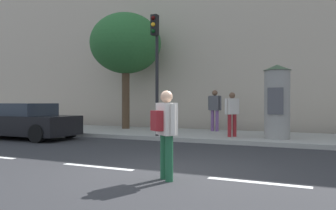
{
  "coord_description": "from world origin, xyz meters",
  "views": [
    {
      "loc": [
        2.82,
        -6.11,
        1.42
      ],
      "look_at": [
        -0.95,
        2.0,
        1.34
      ],
      "focal_mm": 36.76,
      "sensor_mm": 36.0,
      "label": 1
    }
  ],
  "objects_px": {
    "poster_column": "(277,101)",
    "pedestrian_near_pole": "(232,111)",
    "pedestrian_in_light_jacket": "(165,127)",
    "parked_car_red": "(24,121)",
    "pedestrian_tallest": "(215,107)",
    "street_tree": "(126,44)",
    "traffic_light": "(156,55)"
  },
  "relations": [
    {
      "from": "street_tree",
      "to": "pedestrian_in_light_jacket",
      "type": "xyz_separation_m",
      "value": [
        6.02,
        -8.32,
        -3.19
      ]
    },
    {
      "from": "poster_column",
      "to": "pedestrian_near_pole",
      "type": "xyz_separation_m",
      "value": [
        -1.56,
        -0.07,
        -0.35
      ]
    },
    {
      "from": "poster_column",
      "to": "parked_car_red",
      "type": "bearing_deg",
      "value": -163.43
    },
    {
      "from": "traffic_light",
      "to": "poster_column",
      "type": "height_order",
      "value": "traffic_light"
    },
    {
      "from": "pedestrian_near_pole",
      "to": "pedestrian_tallest",
      "type": "bearing_deg",
      "value": 122.41
    },
    {
      "from": "pedestrian_in_light_jacket",
      "to": "street_tree",
      "type": "bearing_deg",
      "value": 125.92
    },
    {
      "from": "pedestrian_tallest",
      "to": "parked_car_red",
      "type": "bearing_deg",
      "value": -143.29
    },
    {
      "from": "poster_column",
      "to": "pedestrian_in_light_jacket",
      "type": "distance_m",
      "value": 6.84
    },
    {
      "from": "traffic_light",
      "to": "poster_column",
      "type": "bearing_deg",
      "value": 13.14
    },
    {
      "from": "street_tree",
      "to": "pedestrian_tallest",
      "type": "xyz_separation_m",
      "value": [
        4.27,
        0.35,
        -2.96
      ]
    },
    {
      "from": "pedestrian_tallest",
      "to": "poster_column",
      "type": "bearing_deg",
      "value": -34.31
    },
    {
      "from": "pedestrian_in_light_jacket",
      "to": "pedestrian_near_pole",
      "type": "distance_m",
      "value": 6.69
    },
    {
      "from": "poster_column",
      "to": "pedestrian_near_pole",
      "type": "bearing_deg",
      "value": -177.54
    },
    {
      "from": "pedestrian_in_light_jacket",
      "to": "pedestrian_tallest",
      "type": "relative_size",
      "value": 0.91
    },
    {
      "from": "street_tree",
      "to": "parked_car_red",
      "type": "height_order",
      "value": "street_tree"
    },
    {
      "from": "poster_column",
      "to": "pedestrian_tallest",
      "type": "bearing_deg",
      "value": 145.69
    },
    {
      "from": "pedestrian_in_light_jacket",
      "to": "pedestrian_near_pole",
      "type": "relative_size",
      "value": 1.01
    },
    {
      "from": "traffic_light",
      "to": "pedestrian_tallest",
      "type": "xyz_separation_m",
      "value": [
        1.37,
        2.91,
        -1.95
      ]
    },
    {
      "from": "street_tree",
      "to": "pedestrian_in_light_jacket",
      "type": "bearing_deg",
      "value": -54.08
    },
    {
      "from": "poster_column",
      "to": "street_tree",
      "type": "bearing_deg",
      "value": 167.45
    },
    {
      "from": "poster_column",
      "to": "pedestrian_in_light_jacket",
      "type": "bearing_deg",
      "value": -99.1
    },
    {
      "from": "pedestrian_near_pole",
      "to": "parked_car_red",
      "type": "relative_size",
      "value": 0.39
    },
    {
      "from": "poster_column",
      "to": "pedestrian_tallest",
      "type": "xyz_separation_m",
      "value": [
        -2.83,
        1.93,
        -0.25
      ]
    },
    {
      "from": "pedestrian_near_pole",
      "to": "parked_car_red",
      "type": "xyz_separation_m",
      "value": [
        -7.46,
        -2.62,
        -0.43
      ]
    },
    {
      "from": "traffic_light",
      "to": "pedestrian_near_pole",
      "type": "bearing_deg",
      "value": 19.08
    },
    {
      "from": "street_tree",
      "to": "parked_car_red",
      "type": "bearing_deg",
      "value": -114.22
    },
    {
      "from": "pedestrian_in_light_jacket",
      "to": "parked_car_red",
      "type": "relative_size",
      "value": 0.39
    },
    {
      "from": "street_tree",
      "to": "pedestrian_near_pole",
      "type": "xyz_separation_m",
      "value": [
        5.54,
        -1.65,
        -3.06
      ]
    },
    {
      "from": "poster_column",
      "to": "street_tree",
      "type": "height_order",
      "value": "street_tree"
    },
    {
      "from": "pedestrian_in_light_jacket",
      "to": "parked_car_red",
      "type": "bearing_deg",
      "value": 152.98
    },
    {
      "from": "pedestrian_near_pole",
      "to": "pedestrian_tallest",
      "type": "relative_size",
      "value": 0.91
    },
    {
      "from": "pedestrian_tallest",
      "to": "pedestrian_near_pole",
      "type": "bearing_deg",
      "value": -57.59
    }
  ]
}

